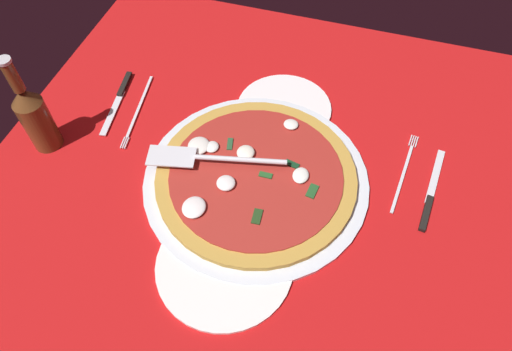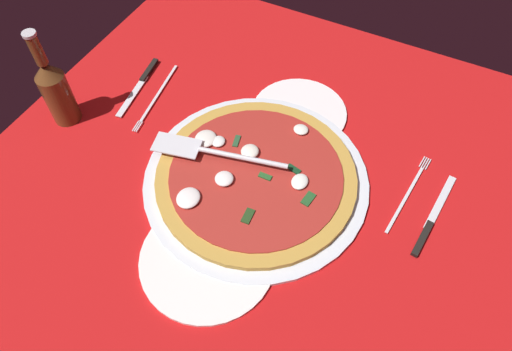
{
  "view_description": "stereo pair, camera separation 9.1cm",
  "coord_description": "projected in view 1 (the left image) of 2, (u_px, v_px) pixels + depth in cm",
  "views": [
    {
      "loc": [
        -52.72,
        -17.24,
        76.32
      ],
      "look_at": [
        -1.8,
        -1.65,
        2.22
      ],
      "focal_mm": 32.81,
      "sensor_mm": 36.0,
      "label": 1
    },
    {
      "loc": [
        -49.31,
        -25.7,
        76.32
      ],
      "look_at": [
        -1.8,
        -1.65,
        2.22
      ],
      "focal_mm": 32.81,
      "sensor_mm": 36.0,
      "label": 2
    }
  ],
  "objects": [
    {
      "name": "checker_pattern",
      "position": [
        251.0,
        173.0,
        0.94
      ],
      "size": [
        105.3,
        105.3,
        0.1
      ],
      "color": "silver",
      "rests_on": "ground_plane"
    },
    {
      "name": "ground_plane",
      "position": [
        251.0,
        174.0,
        0.95
      ],
      "size": [
        105.3,
        105.3,
        0.8
      ],
      "primitive_type": "cube",
      "color": "#B71213"
    },
    {
      "name": "beer_bottle",
      "position": [
        35.0,
        116.0,
        0.92
      ],
      "size": [
        5.82,
        5.82,
        22.73
      ],
      "color": "brown",
      "rests_on": "ground_plane"
    },
    {
      "name": "place_setting_far",
      "position": [
        128.0,
        105.0,
        1.05
      ],
      "size": [
        21.77,
        14.15,
        1.4
      ],
      "rotation": [
        0.0,
        0.0,
        3.29
      ],
      "color": "white",
      "rests_on": "ground_plane"
    },
    {
      "name": "place_setting_near",
      "position": [
        417.0,
        185.0,
        0.92
      ],
      "size": [
        22.83,
        15.32,
        1.4
      ],
      "rotation": [
        0.0,
        0.0,
        -0.11
      ],
      "color": "white",
      "rests_on": "ground_plane"
    },
    {
      "name": "pizza_pan",
      "position": [
        256.0,
        180.0,
        0.93
      ],
      "size": [
        44.39,
        44.39,
        1.12
      ],
      "primitive_type": "cylinder",
      "color": "silver",
      "rests_on": "ground_plane"
    },
    {
      "name": "pizza",
      "position": [
        255.0,
        176.0,
        0.91
      ],
      "size": [
        39.42,
        39.42,
        2.98
      ],
      "color": "#BA8C38",
      "rests_on": "pizza_pan"
    },
    {
      "name": "dinner_plate_right",
      "position": [
        284.0,
        108.0,
        1.04
      ],
      "size": [
        20.87,
        20.87,
        1.0
      ],
      "primitive_type": "cylinder",
      "color": "white",
      "rests_on": "ground_plane"
    },
    {
      "name": "dinner_plate_left",
      "position": [
        225.0,
        265.0,
        0.82
      ],
      "size": [
        24.21,
        24.21,
        1.0
      ],
      "primitive_type": "cylinder",
      "color": "white",
      "rests_on": "ground_plane"
    },
    {
      "name": "pizza_server",
      "position": [
        210.0,
        158.0,
        0.91
      ],
      "size": [
        8.88,
        27.3,
        1.0
      ],
      "rotation": [
        0.0,
        0.0,
        1.79
      ],
      "color": "silver",
      "rests_on": "pizza"
    }
  ]
}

